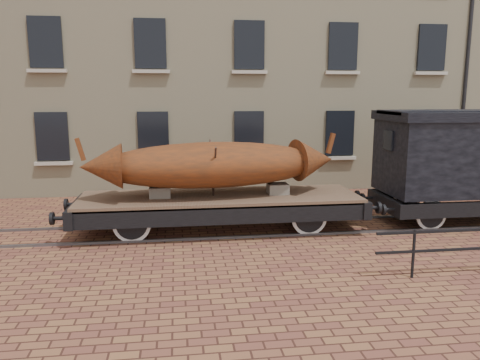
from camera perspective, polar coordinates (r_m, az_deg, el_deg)
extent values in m
plane|color=brown|center=(12.86, 0.02, -6.11)|extent=(90.00, 90.00, 0.00)
cube|color=beige|center=(22.94, 4.33, 18.76)|extent=(40.00, 10.00, 14.00)
cube|color=black|center=(17.78, -21.90, 4.96)|extent=(1.10, 0.12, 1.70)
cube|color=#B5AB9A|center=(17.82, -21.74, 1.90)|extent=(1.30, 0.18, 0.12)
cube|color=black|center=(17.26, -10.52, 5.39)|extent=(1.10, 0.12, 1.70)
cube|color=#B5AB9A|center=(17.30, -10.43, 2.24)|extent=(1.30, 0.18, 0.12)
cube|color=black|center=(17.44, 1.09, 5.61)|extent=(1.10, 0.12, 1.70)
cube|color=#B5AB9A|center=(17.49, 1.11, 2.49)|extent=(1.30, 0.18, 0.12)
cube|color=black|center=(18.30, 12.04, 5.62)|extent=(1.10, 0.12, 1.70)
cube|color=#B5AB9A|center=(18.35, 11.99, 2.64)|extent=(1.30, 0.18, 0.12)
cube|color=black|center=(19.76, 21.69, 5.45)|extent=(1.10, 0.12, 1.70)
cube|color=#B5AB9A|center=(19.80, 21.59, 2.69)|extent=(1.30, 0.18, 0.12)
cube|color=black|center=(17.80, -22.62, 15.26)|extent=(1.10, 0.12, 1.70)
cube|color=#B5AB9A|center=(17.68, -22.45, 12.21)|extent=(1.30, 0.18, 0.12)
cube|color=black|center=(17.28, -10.88, 16.02)|extent=(1.10, 0.12, 1.70)
cube|color=#B5AB9A|center=(17.15, -10.78, 12.88)|extent=(1.30, 0.18, 0.12)
cube|color=black|center=(17.47, 1.13, 16.13)|extent=(1.10, 0.12, 1.70)
cube|color=#B5AB9A|center=(17.34, 1.15, 13.03)|extent=(1.30, 0.18, 0.12)
cube|color=black|center=(18.33, 12.43, 15.63)|extent=(1.10, 0.12, 1.70)
cube|color=#B5AB9A|center=(18.21, 12.38, 12.67)|extent=(1.30, 0.18, 0.12)
cube|color=black|center=(19.78, 22.33, 14.71)|extent=(1.10, 0.12, 1.70)
cube|color=#B5AB9A|center=(19.67, 22.22, 11.97)|extent=(1.30, 0.18, 0.12)
cylinder|color=black|center=(20.74, 26.46, 18.64)|extent=(0.14, 0.14, 14.00)
cube|color=#59595E|center=(12.17, 0.48, -6.93)|extent=(30.00, 0.08, 0.06)
cube|color=#59595E|center=(13.54, -0.39, -5.13)|extent=(30.00, 0.08, 0.06)
cylinder|color=black|center=(10.12, 20.38, -8.44)|extent=(0.06, 0.06, 1.00)
cube|color=brown|center=(12.56, -2.46, -2.13)|extent=(7.42, 2.18, 0.12)
cube|color=black|center=(11.64, -1.99, -4.35)|extent=(7.42, 0.16, 0.45)
cube|color=black|center=(13.60, -2.84, -2.20)|extent=(7.42, 0.16, 0.45)
cube|color=black|center=(12.84, -19.21, -3.53)|extent=(0.22, 2.28, 0.45)
cylinder|color=black|center=(12.19, -21.17, -4.38)|extent=(0.35, 0.10, 0.10)
cylinder|color=black|center=(12.24, -21.94, -4.38)|extent=(0.08, 0.32, 0.32)
cylinder|color=black|center=(13.60, -19.75, -2.80)|extent=(0.35, 0.10, 0.10)
cylinder|color=black|center=(13.64, -20.44, -2.81)|extent=(0.08, 0.32, 0.32)
cube|color=black|center=(13.46, 13.50, -2.61)|extent=(0.22, 2.28, 0.45)
cylinder|color=black|center=(12.90, 15.83, -3.28)|extent=(0.35, 0.10, 0.10)
cylinder|color=black|center=(12.97, 16.52, -3.24)|extent=(0.08, 0.32, 0.32)
cylinder|color=black|center=(14.24, 13.47, -1.90)|extent=(0.35, 0.10, 0.10)
cylinder|color=black|center=(14.30, 14.10, -1.88)|extent=(0.08, 0.32, 0.32)
cylinder|color=black|center=(12.68, -12.77, -4.39)|extent=(0.10, 1.88, 0.10)
cylinder|color=white|center=(11.98, -13.06, -5.26)|extent=(0.95, 0.07, 0.95)
cylinder|color=black|center=(11.98, -13.06, -5.26)|extent=(0.78, 0.10, 0.78)
cube|color=black|center=(11.81, -13.16, -4.31)|extent=(0.89, 0.08, 0.10)
cylinder|color=white|center=(13.37, -12.51, -3.61)|extent=(0.95, 0.07, 0.95)
cylinder|color=black|center=(13.37, -12.51, -3.61)|extent=(0.78, 0.10, 0.78)
cube|color=black|center=(13.43, -12.51, -2.50)|extent=(0.89, 0.08, 0.10)
cylinder|color=black|center=(13.07, 7.57, -3.78)|extent=(0.10, 1.88, 0.10)
cylinder|color=white|center=(12.40, 8.44, -4.58)|extent=(0.95, 0.07, 0.95)
cylinder|color=black|center=(12.40, 8.44, -4.58)|extent=(0.78, 0.10, 0.78)
cube|color=black|center=(12.23, 8.62, -3.64)|extent=(0.89, 0.08, 0.10)
cylinder|color=white|center=(13.74, 6.78, -3.05)|extent=(0.95, 0.07, 0.95)
cylinder|color=black|center=(13.74, 6.78, -3.05)|extent=(0.78, 0.10, 0.78)
cube|color=black|center=(13.80, 6.68, -1.98)|extent=(0.89, 0.08, 0.10)
cube|color=black|center=(12.65, -2.44, -3.84)|extent=(3.96, 0.06, 0.06)
cube|color=#70685B|center=(12.48, -9.72, -1.43)|extent=(0.54, 0.49, 0.28)
cube|color=#70685B|center=(12.76, 4.64, -1.06)|extent=(0.54, 0.49, 0.28)
ellipsoid|color=maroon|center=(12.39, -3.32, 1.86)|extent=(6.16, 2.38, 1.20)
cone|color=maroon|center=(12.25, -16.61, 1.59)|extent=(1.13, 1.23, 1.14)
cube|color=maroon|center=(12.24, -18.90, 3.56)|extent=(0.25, 0.14, 0.58)
cone|color=maroon|center=(13.14, 9.06, 2.47)|extent=(1.13, 1.23, 1.14)
cube|color=maroon|center=(13.27, 10.99, 4.42)|extent=(0.25, 0.14, 0.58)
cylinder|color=#3D2C24|center=(11.93, -3.13, 0.90)|extent=(0.05, 1.03, 1.43)
cylinder|color=#3D2C24|center=(12.89, -3.48, 1.61)|extent=(0.05, 1.03, 1.43)
cube|color=black|center=(15.98, 24.60, -1.48)|extent=(5.35, 0.14, 0.40)
cube|color=black|center=(13.87, 17.35, -2.71)|extent=(0.20, 2.14, 0.40)
cylinder|color=black|center=(13.07, 17.06, -3.47)|extent=(0.07, 0.29, 0.29)
cylinder|color=black|center=(14.34, 14.70, -2.14)|extent=(0.07, 0.29, 0.29)
cylinder|color=black|center=(14.35, 20.87, -3.29)|extent=(0.09, 1.70, 0.09)
cylinder|color=white|center=(13.74, 22.29, -3.98)|extent=(0.86, 0.06, 0.86)
cylinder|color=black|center=(13.74, 22.29, -3.98)|extent=(0.70, 0.09, 0.70)
cylinder|color=white|center=(14.97, 19.57, -2.66)|extent=(0.86, 0.06, 0.86)
cylinder|color=black|center=(14.97, 19.57, -2.66)|extent=(0.70, 0.09, 0.70)
cube|color=black|center=(14.98, 26.96, 2.61)|extent=(5.35, 2.14, 2.05)
cube|color=black|center=(13.58, 17.68, 4.65)|extent=(0.07, 0.54, 0.54)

